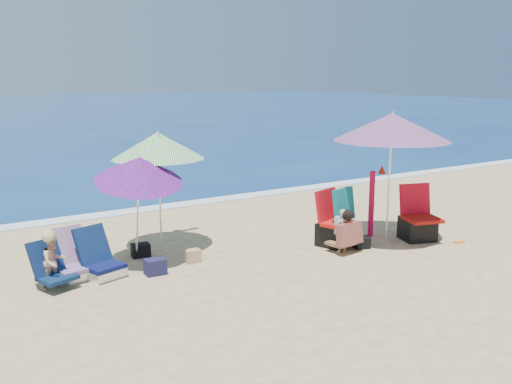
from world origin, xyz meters
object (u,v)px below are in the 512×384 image
umbrella_blue (139,169)px  chair_rainbow (76,265)px  umbrella_turquoise (392,127)px  person_center (345,232)px  camp_chair_right (336,225)px  camp_chair_left (418,224)px  person_left (53,261)px  furled_umbrella (373,197)px  chair_navy (101,264)px  umbrella_striped (158,146)px

umbrella_blue → chair_rainbow: umbrella_blue is taller
umbrella_turquoise → person_center: umbrella_turquoise is taller
camp_chair_right → chair_rainbow: bearing=168.9°
camp_chair_left → person_left: 6.48m
umbrella_turquoise → camp_chair_left: 1.91m
furled_umbrella → person_left: furled_umbrella is taller
umbrella_turquoise → person_center: 2.10m
furled_umbrella → camp_chair_right: size_ratio=1.30×
umbrella_blue → chair_navy: 1.58m
chair_navy → chair_rainbow: bearing=152.2°
umbrella_blue → person_left: umbrella_blue is taller
chair_rainbow → umbrella_blue: bearing=0.3°
furled_umbrella → umbrella_blue: bearing=169.8°
camp_chair_right → furled_umbrella: bearing=5.5°
umbrella_turquoise → chair_rainbow: size_ratio=3.24×
umbrella_striped → camp_chair_left: umbrella_striped is taller
camp_chair_right → person_center: (-0.15, -0.40, -0.01)m
umbrella_turquoise → umbrella_blue: bearing=165.1°
person_left → person_center: bearing=-12.1°
umbrella_striped → furled_umbrella: size_ratio=1.52×
chair_rainbow → camp_chair_left: size_ratio=0.75×
person_center → umbrella_striped: bearing=144.3°
furled_umbrella → camp_chair_right: bearing=-174.5°
umbrella_striped → umbrella_blue: 0.89m
umbrella_turquoise → umbrella_blue: umbrella_turquoise is taller
chair_navy → person_center: person_center is taller
camp_chair_right → camp_chair_left: bearing=-19.1°
chair_navy → chair_rainbow: size_ratio=1.03×
camp_chair_left → camp_chair_right: bearing=160.9°
chair_rainbow → person_center: 4.48m
umbrella_blue → chair_rainbow: (-1.08, -0.01, -1.38)m
umbrella_turquoise → person_left: size_ratio=2.90×
umbrella_turquoise → person_center: (-1.15, -0.12, -1.75)m
person_left → umbrella_striped: bearing=23.2°
camp_chair_right → person_left: camp_chair_right is taller
umbrella_striped → camp_chair_left: size_ratio=2.03×
chair_rainbow → person_left: (-0.39, -0.27, 0.20)m
umbrella_turquoise → furled_umbrella: umbrella_turquoise is taller
camp_chair_left → person_center: 1.70m
umbrella_striped → person_center: bearing=-35.7°
umbrella_blue → camp_chair_right: size_ratio=1.79×
furled_umbrella → person_left: (-5.83, 0.51, -0.37)m
umbrella_blue → camp_chair_left: size_ratio=1.84×
chair_navy → person_center: size_ratio=1.05×
umbrella_blue → umbrella_turquoise: bearing=-14.9°
umbrella_striped → umbrella_blue: size_ratio=1.10×
chair_navy → camp_chair_right: camp_chair_right is taller
furled_umbrella → person_left: bearing=175.0°
umbrella_striped → person_center: umbrella_striped is taller
umbrella_blue → person_center: umbrella_blue is taller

